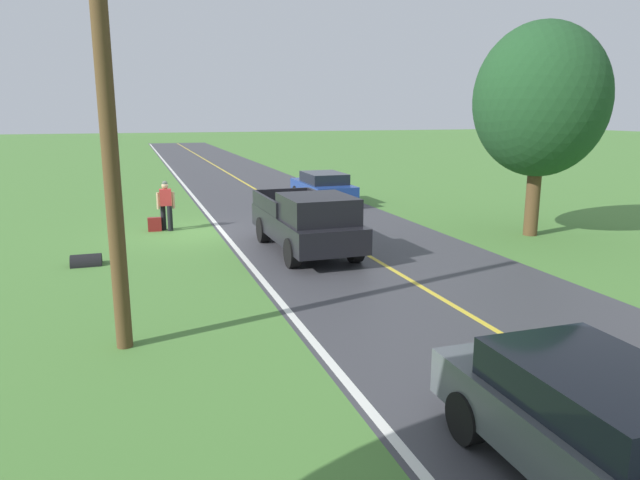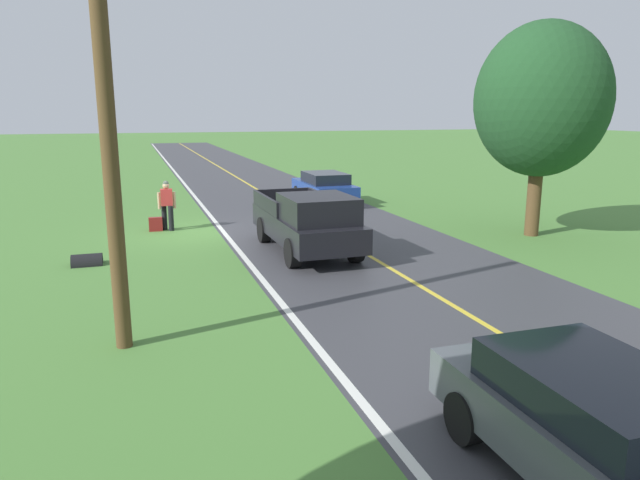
{
  "view_description": "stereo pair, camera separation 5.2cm",
  "coord_description": "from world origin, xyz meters",
  "px_view_note": "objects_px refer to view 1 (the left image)",
  "views": [
    {
      "loc": [
        2.14,
        19.94,
        4.09
      ],
      "look_at": [
        -1.85,
        7.9,
        1.28
      ],
      "focal_mm": 32.58,
      "sensor_mm": 36.0,
      "label": 1
    },
    {
      "loc": [
        2.09,
        19.95,
        4.09
      ],
      "look_at": [
        -1.85,
        7.9,
        1.28
      ],
      "focal_mm": 32.58,
      "sensor_mm": 36.0,
      "label": 2
    }
  ],
  "objects_px": {
    "hitchhiker_walking": "(166,203)",
    "suitcase_carried": "(155,224)",
    "tree_far_side_near": "(541,100)",
    "pickup_truck_passing": "(308,221)",
    "sedan_ahead_same_lane": "(607,431)",
    "utility_pole_roadside": "(109,143)",
    "sedan_near_oncoming": "(323,187)"
  },
  "relations": [
    {
      "from": "sedan_ahead_same_lane",
      "to": "utility_pole_roadside",
      "type": "height_order",
      "value": "utility_pole_roadside"
    },
    {
      "from": "hitchhiker_walking",
      "to": "tree_far_side_near",
      "type": "xyz_separation_m",
      "value": [
        -11.62,
        4.73,
        3.46
      ]
    },
    {
      "from": "hitchhiker_walking",
      "to": "utility_pole_roadside",
      "type": "height_order",
      "value": "utility_pole_roadside"
    },
    {
      "from": "suitcase_carried",
      "to": "sedan_near_oncoming",
      "type": "relative_size",
      "value": 0.11
    },
    {
      "from": "pickup_truck_passing",
      "to": "sedan_near_oncoming",
      "type": "distance_m",
      "value": 9.52
    },
    {
      "from": "pickup_truck_passing",
      "to": "suitcase_carried",
      "type": "bearing_deg",
      "value": -48.73
    },
    {
      "from": "tree_far_side_near",
      "to": "utility_pole_roadside",
      "type": "relative_size",
      "value": 0.97
    },
    {
      "from": "suitcase_carried",
      "to": "utility_pole_roadside",
      "type": "xyz_separation_m",
      "value": [
        1.03,
        10.39,
        3.34
      ]
    },
    {
      "from": "hitchhiker_walking",
      "to": "utility_pole_roadside",
      "type": "bearing_deg",
      "value": 82.09
    },
    {
      "from": "hitchhiker_walking",
      "to": "suitcase_carried",
      "type": "bearing_deg",
      "value": 8.67
    },
    {
      "from": "tree_far_side_near",
      "to": "sedan_ahead_same_lane",
      "type": "height_order",
      "value": "tree_far_side_near"
    },
    {
      "from": "suitcase_carried",
      "to": "tree_far_side_near",
      "type": "bearing_deg",
      "value": 71.01
    },
    {
      "from": "sedan_ahead_same_lane",
      "to": "pickup_truck_passing",
      "type": "bearing_deg",
      "value": -91.2
    },
    {
      "from": "suitcase_carried",
      "to": "tree_far_side_near",
      "type": "relative_size",
      "value": 0.07
    },
    {
      "from": "sedan_near_oncoming",
      "to": "utility_pole_roadside",
      "type": "bearing_deg",
      "value": 59.29
    },
    {
      "from": "tree_far_side_near",
      "to": "sedan_ahead_same_lane",
      "type": "bearing_deg",
      "value": 55.06
    },
    {
      "from": "pickup_truck_passing",
      "to": "tree_far_side_near",
      "type": "bearing_deg",
      "value": -179.57
    },
    {
      "from": "hitchhiker_walking",
      "to": "sedan_ahead_same_lane",
      "type": "xyz_separation_m",
      "value": [
        -3.48,
        16.37,
        -0.23
      ]
    },
    {
      "from": "sedan_ahead_same_lane",
      "to": "sedan_near_oncoming",
      "type": "bearing_deg",
      "value": -100.25
    },
    {
      "from": "pickup_truck_passing",
      "to": "utility_pole_roadside",
      "type": "xyz_separation_m",
      "value": [
        5.17,
        5.66,
        2.61
      ]
    },
    {
      "from": "sedan_ahead_same_lane",
      "to": "hitchhiker_walking",
      "type": "bearing_deg",
      "value": -78.0
    },
    {
      "from": "pickup_truck_passing",
      "to": "sedan_ahead_same_lane",
      "type": "bearing_deg",
      "value": 88.8
    },
    {
      "from": "suitcase_carried",
      "to": "sedan_ahead_same_lane",
      "type": "xyz_separation_m",
      "value": [
        -3.9,
        16.31,
        0.51
      ]
    },
    {
      "from": "utility_pole_roadside",
      "to": "hitchhiker_walking",
      "type": "bearing_deg",
      "value": -97.91
    },
    {
      "from": "hitchhiker_walking",
      "to": "tree_far_side_near",
      "type": "distance_m",
      "value": 13.01
    },
    {
      "from": "hitchhiker_walking",
      "to": "pickup_truck_passing",
      "type": "height_order",
      "value": "pickup_truck_passing"
    },
    {
      "from": "tree_far_side_near",
      "to": "hitchhiker_walking",
      "type": "bearing_deg",
      "value": -22.15
    },
    {
      "from": "pickup_truck_passing",
      "to": "sedan_near_oncoming",
      "type": "bearing_deg",
      "value": -111.29
    },
    {
      "from": "tree_far_side_near",
      "to": "sedan_ahead_same_lane",
      "type": "distance_m",
      "value": 14.67
    },
    {
      "from": "sedan_ahead_same_lane",
      "to": "sedan_near_oncoming",
      "type": "distance_m",
      "value": 20.78
    },
    {
      "from": "hitchhiker_walking",
      "to": "suitcase_carried",
      "type": "height_order",
      "value": "hitchhiker_walking"
    },
    {
      "from": "hitchhiker_walking",
      "to": "sedan_ahead_same_lane",
      "type": "height_order",
      "value": "hitchhiker_walking"
    }
  ]
}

